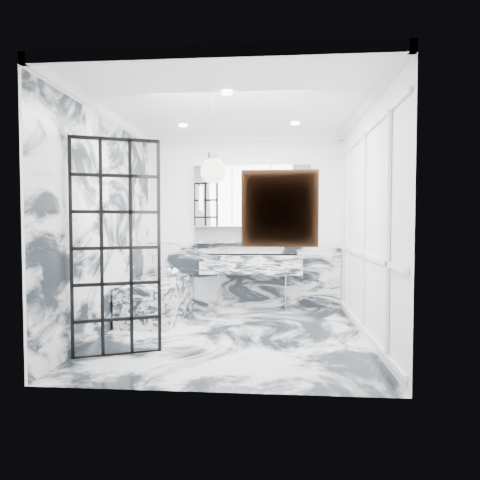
# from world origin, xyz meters

# --- Properties ---
(floor) EXTENTS (3.60, 3.60, 0.00)m
(floor) POSITION_xyz_m (0.00, 0.00, 0.00)
(floor) COLOR silver
(floor) RESTS_ON ground
(ceiling) EXTENTS (3.60, 3.60, 0.00)m
(ceiling) POSITION_xyz_m (0.00, 0.00, 2.80)
(ceiling) COLOR white
(ceiling) RESTS_ON wall_back
(wall_back) EXTENTS (3.60, 0.00, 3.60)m
(wall_back) POSITION_xyz_m (0.00, 1.80, 1.40)
(wall_back) COLOR white
(wall_back) RESTS_ON floor
(wall_front) EXTENTS (3.60, 0.00, 3.60)m
(wall_front) POSITION_xyz_m (0.00, -1.80, 1.40)
(wall_front) COLOR white
(wall_front) RESTS_ON floor
(wall_left) EXTENTS (0.00, 3.60, 3.60)m
(wall_left) POSITION_xyz_m (-1.60, 0.00, 1.40)
(wall_left) COLOR white
(wall_left) RESTS_ON floor
(wall_right) EXTENTS (0.00, 3.60, 3.60)m
(wall_right) POSITION_xyz_m (1.60, 0.00, 1.40)
(wall_right) COLOR white
(wall_right) RESTS_ON floor
(marble_clad_back) EXTENTS (3.18, 0.05, 1.05)m
(marble_clad_back) POSITION_xyz_m (0.00, 1.78, 0.53)
(marble_clad_back) COLOR silver
(marble_clad_back) RESTS_ON floor
(marble_clad_left) EXTENTS (0.02, 3.56, 2.68)m
(marble_clad_left) POSITION_xyz_m (-1.59, 0.00, 1.34)
(marble_clad_left) COLOR silver
(marble_clad_left) RESTS_ON floor
(panel_molding) EXTENTS (0.03, 3.40, 2.30)m
(panel_molding) POSITION_xyz_m (1.58, 0.00, 1.30)
(panel_molding) COLOR white
(panel_molding) RESTS_ON floor
(soap_bottle_a) EXTENTS (0.10, 0.10, 0.22)m
(soap_bottle_a) POSITION_xyz_m (0.35, 1.71, 1.20)
(soap_bottle_a) COLOR #8C5919
(soap_bottle_a) RESTS_ON ledge
(soap_bottle_b) EXTENTS (0.09, 0.09, 0.17)m
(soap_bottle_b) POSITION_xyz_m (0.71, 1.71, 1.17)
(soap_bottle_b) COLOR #4C4C51
(soap_bottle_b) RESTS_ON ledge
(soap_bottle_c) EXTENTS (0.12, 0.12, 0.15)m
(soap_bottle_c) POSITION_xyz_m (0.95, 1.71, 1.16)
(soap_bottle_c) COLOR silver
(soap_bottle_c) RESTS_ON ledge
(face_pot) EXTENTS (0.16, 0.16, 0.16)m
(face_pot) POSITION_xyz_m (0.07, 1.71, 1.17)
(face_pot) COLOR white
(face_pot) RESTS_ON ledge
(amber_bottle) EXTENTS (0.04, 0.04, 0.10)m
(amber_bottle) POSITION_xyz_m (0.48, 1.71, 1.14)
(amber_bottle) COLOR #8C5919
(amber_bottle) RESTS_ON ledge
(flower_vase) EXTENTS (0.08, 0.08, 0.12)m
(flower_vase) POSITION_xyz_m (-0.82, 0.30, 0.61)
(flower_vase) COLOR silver
(flower_vase) RESTS_ON bathtub
(crittall_door) EXTENTS (0.83, 0.37, 2.25)m
(crittall_door) POSITION_xyz_m (-1.13, -0.88, 1.13)
(crittall_door) COLOR black
(crittall_door) RESTS_ON floor
(artwork) EXTENTS (0.52, 0.05, 0.52)m
(artwork) POSITION_xyz_m (0.55, -1.76, 1.51)
(artwork) COLOR #B54B12
(artwork) RESTS_ON wall_front
(pendant_light) EXTENTS (0.24, 0.24, 0.24)m
(pendant_light) POSITION_xyz_m (-0.07, -1.20, 1.88)
(pendant_light) COLOR white
(pendant_light) RESTS_ON ceiling
(trough_sink) EXTENTS (1.60, 0.45, 0.30)m
(trough_sink) POSITION_xyz_m (0.15, 1.55, 0.73)
(trough_sink) COLOR silver
(trough_sink) RESTS_ON wall_back
(ledge) EXTENTS (1.90, 0.14, 0.04)m
(ledge) POSITION_xyz_m (0.15, 1.72, 1.07)
(ledge) COLOR silver
(ledge) RESTS_ON wall_back
(subway_tile) EXTENTS (1.90, 0.03, 0.23)m
(subway_tile) POSITION_xyz_m (0.15, 1.78, 1.21)
(subway_tile) COLOR white
(subway_tile) RESTS_ON wall_back
(mirror_cabinet) EXTENTS (1.90, 0.16, 1.00)m
(mirror_cabinet) POSITION_xyz_m (0.15, 1.73, 1.82)
(mirror_cabinet) COLOR white
(mirror_cabinet) RESTS_ON wall_back
(sconce_left) EXTENTS (0.07, 0.07, 0.40)m
(sconce_left) POSITION_xyz_m (-0.67, 1.63, 1.78)
(sconce_left) COLOR white
(sconce_left) RESTS_ON mirror_cabinet
(sconce_right) EXTENTS (0.07, 0.07, 0.40)m
(sconce_right) POSITION_xyz_m (0.97, 1.63, 1.78)
(sconce_right) COLOR white
(sconce_right) RESTS_ON mirror_cabinet
(bathtub) EXTENTS (0.75, 1.65, 0.55)m
(bathtub) POSITION_xyz_m (-1.18, 0.90, 0.28)
(bathtub) COLOR silver
(bathtub) RESTS_ON floor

